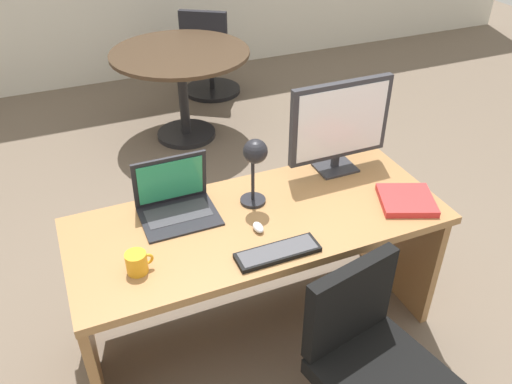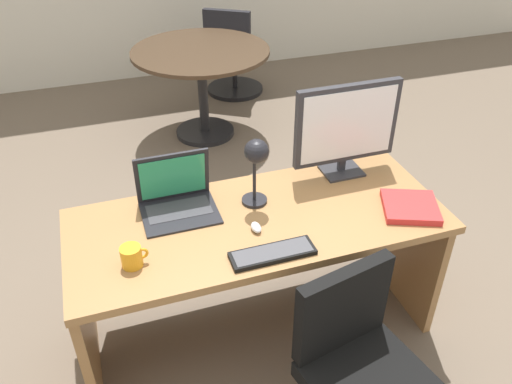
{
  "view_description": "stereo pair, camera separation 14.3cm",
  "coord_description": "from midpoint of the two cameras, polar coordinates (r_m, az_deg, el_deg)",
  "views": [
    {
      "loc": [
        -0.74,
        -1.72,
        2.17
      ],
      "look_at": [
        0.0,
        0.04,
        0.86
      ],
      "focal_mm": 36.62,
      "sensor_mm": 36.0,
      "label": 1
    },
    {
      "loc": [
        -0.61,
        -1.77,
        2.17
      ],
      "look_at": [
        0.0,
        0.04,
        0.86
      ],
      "focal_mm": 36.62,
      "sensor_mm": 36.0,
      "label": 2
    }
  ],
  "objects": [
    {
      "name": "coffee_mug",
      "position": [
        2.13,
        -11.53,
        -6.95
      ],
      "size": [
        0.11,
        0.09,
        0.09
      ],
      "color": "orange",
      "rests_on": "desk"
    },
    {
      "name": "office_chair",
      "position": [
        2.33,
        13.21,
        -19.62
      ],
      "size": [
        0.56,
        0.57,
        0.8
      ],
      "color": "black",
      "rests_on": "ground"
    },
    {
      "name": "mouse",
      "position": [
        2.28,
        1.81,
        -3.94
      ],
      "size": [
        0.04,
        0.07,
        0.03
      ],
      "color": "silver",
      "rests_on": "desk"
    },
    {
      "name": "keyboard",
      "position": [
        2.16,
        3.74,
        -6.74
      ],
      "size": [
        0.36,
        0.11,
        0.02
      ],
      "color": "black",
      "rests_on": "desk"
    },
    {
      "name": "desk",
      "position": [
        2.53,
        1.55,
        -6.02
      ],
      "size": [
        1.71,
        0.7,
        0.74
      ],
      "color": "#9E7042",
      "rests_on": "ground"
    },
    {
      "name": "laptop",
      "position": [
        2.41,
        -7.08,
        -0.04
      ],
      "size": [
        0.34,
        0.27,
        0.26
      ],
      "color": "black",
      "rests_on": "desk"
    },
    {
      "name": "book",
      "position": [
        2.52,
        18.07,
        -1.59
      ],
      "size": [
        0.32,
        0.32,
        0.03
      ],
      "color": "red",
      "rests_on": "desk"
    },
    {
      "name": "monitor",
      "position": [
        2.6,
        11.46,
        7.04
      ],
      "size": [
        0.54,
        0.16,
        0.48
      ],
      "color": "#2D2D33",
      "rests_on": "desk"
    },
    {
      "name": "meeting_table",
      "position": [
        4.37,
        -5.0,
        12.95
      ],
      "size": [
        1.11,
        1.11,
        0.75
      ],
      "color": "black",
      "rests_on": "ground"
    },
    {
      "name": "ground",
      "position": [
        3.97,
        -5.7,
        1.19
      ],
      "size": [
        12.0,
        12.0,
        0.0
      ],
      "primitive_type": "plane",
      "color": "#6B5B4C"
    },
    {
      "name": "meeting_chair_near",
      "position": [
        5.24,
        -1.76,
        14.21
      ],
      "size": [
        0.64,
        0.64,
        0.87
      ],
      "color": "black",
      "rests_on": "ground"
    },
    {
      "name": "desk_lamp",
      "position": [
        2.31,
        1.79,
        3.55
      ],
      "size": [
        0.12,
        0.14,
        0.35
      ],
      "color": "black",
      "rests_on": "desk"
    }
  ]
}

